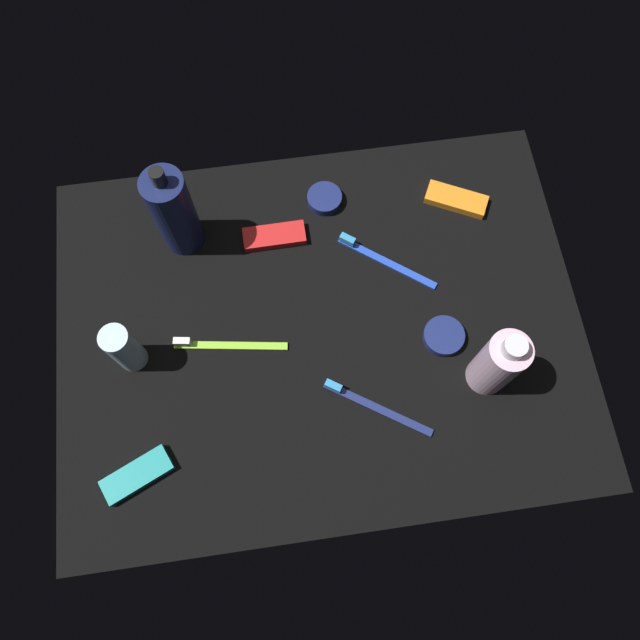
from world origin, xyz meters
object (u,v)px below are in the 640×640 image
at_px(toothbrush_lime, 224,345).
at_px(snack_bar_orange, 456,200).
at_px(deodorant_stick, 124,348).
at_px(toothbrush_navy, 371,405).
at_px(snack_bar_red, 274,236).
at_px(cream_tin_left, 444,336).
at_px(toothbrush_blue, 381,258).
at_px(cream_tin_right, 325,199).
at_px(lotion_bottle, 174,212).
at_px(snack_bar_teal, 137,475).
at_px(bodywash_bottle, 498,363).

relative_size(toothbrush_lime, snack_bar_orange, 1.73).
relative_size(deodorant_stick, toothbrush_navy, 0.70).
bearing_deg(snack_bar_red, toothbrush_navy, -70.24).
xyz_separation_m(toothbrush_lime, snack_bar_red, (0.10, 0.18, 0.00)).
distance_m(snack_bar_orange, cream_tin_left, 0.25).
distance_m(toothbrush_blue, snack_bar_orange, 0.17).
distance_m(toothbrush_lime, snack_bar_red, 0.21).
bearing_deg(deodorant_stick, snack_bar_red, 36.20).
distance_m(toothbrush_lime, toothbrush_navy, 0.25).
xyz_separation_m(snack_bar_red, cream_tin_right, (0.09, 0.06, 0.00)).
bearing_deg(snack_bar_red, cream_tin_right, 31.58).
distance_m(toothbrush_navy, cream_tin_left, 0.16).
relative_size(lotion_bottle, cream_tin_right, 3.36).
bearing_deg(snack_bar_teal, toothbrush_blue, 11.64).
bearing_deg(cream_tin_right, toothbrush_navy, -86.91).
xyz_separation_m(toothbrush_blue, cream_tin_right, (-0.08, 0.12, 0.00)).
height_order(deodorant_stick, cream_tin_left, deodorant_stick).
distance_m(toothbrush_blue, toothbrush_navy, 0.25).
distance_m(snack_bar_orange, cream_tin_right, 0.23).
xyz_separation_m(deodorant_stick, snack_bar_teal, (-0.00, -0.18, -0.05)).
relative_size(toothbrush_navy, snack_bar_red, 1.51).
bearing_deg(deodorant_stick, snack_bar_teal, -90.38).
relative_size(snack_bar_orange, cream_tin_right, 1.75).
xyz_separation_m(lotion_bottle, toothbrush_lime, (0.05, -0.20, -0.08)).
xyz_separation_m(cream_tin_left, cream_tin_right, (-0.15, 0.27, 0.00)).
height_order(snack_bar_teal, snack_bar_orange, same).
bearing_deg(bodywash_bottle, lotion_bottle, 145.64).
bearing_deg(bodywash_bottle, cream_tin_left, 126.76).
relative_size(deodorant_stick, cream_tin_right, 1.84).
bearing_deg(toothbrush_navy, cream_tin_right, 93.09).
bearing_deg(snack_bar_teal, cream_tin_right, 27.33).
xyz_separation_m(bodywash_bottle, toothbrush_lime, (-0.40, 0.11, -0.07)).
distance_m(deodorant_stick, snack_bar_orange, 0.60).
height_order(toothbrush_navy, snack_bar_orange, toothbrush_navy).
bearing_deg(lotion_bottle, bodywash_bottle, -34.36).
distance_m(lotion_bottle, snack_bar_red, 0.17).
bearing_deg(lotion_bottle, toothbrush_blue, -15.23).
relative_size(deodorant_stick, toothbrush_blue, 0.72).
bearing_deg(snack_bar_red, snack_bar_teal, -124.82).
relative_size(lotion_bottle, bodywash_bottle, 1.22).
xyz_separation_m(toothbrush_navy, cream_tin_left, (0.13, 0.09, 0.00)).
bearing_deg(toothbrush_navy, deodorant_stick, 160.48).
distance_m(lotion_bottle, snack_bar_orange, 0.47).
xyz_separation_m(toothbrush_lime, cream_tin_left, (0.35, -0.04, 0.00)).
height_order(toothbrush_navy, snack_bar_red, toothbrush_navy).
bearing_deg(snack_bar_teal, bodywash_bottle, -15.72).
bearing_deg(cream_tin_left, snack_bar_teal, -163.27).
height_order(deodorant_stick, snack_bar_red, deodorant_stick).
bearing_deg(cream_tin_left, cream_tin_right, 119.14).
xyz_separation_m(lotion_bottle, snack_bar_orange, (0.47, 0.00, -0.08)).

